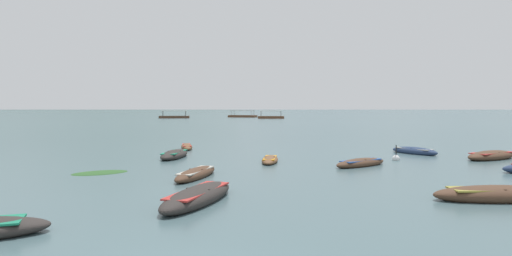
{
  "coord_description": "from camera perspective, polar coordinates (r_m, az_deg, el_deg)",
  "views": [
    {
      "loc": [
        2.12,
        -6.42,
        3.1
      ],
      "look_at": [
        -1.73,
        36.23,
        1.06
      ],
      "focal_mm": 29.11,
      "sensor_mm": 36.0,
      "label": 1
    }
  ],
  "objects": [
    {
      "name": "mountain_1",
      "position": [
        2323.13,
        -19.76,
        8.46
      ],
      "size": [
        2003.65,
        2003.65,
        483.41
      ],
      "primitive_type": "cone",
      "color": "#4C5B56",
      "rests_on": "ground"
    },
    {
      "name": "weed_patch_0",
      "position": [
        21.35,
        -20.65,
        -5.8
      ],
      "size": [
        2.93,
        2.64,
        0.14
      ],
      "primitive_type": "ellipsoid",
      "rotation": [
        0.0,
        0.0,
        0.6
      ],
      "color": "#2D5628",
      "rests_on": "ground"
    },
    {
      "name": "mountain_2",
      "position": [
        2042.98,
        9.9,
        7.71
      ],
      "size": [
        1285.31,
        1285.31,
        363.62
      ],
      "primitive_type": "cone",
      "color": "slate",
      "rests_on": "ground"
    },
    {
      "name": "rowboat_5",
      "position": [
        32.17,
        -9.5,
        -2.56
      ],
      "size": [
        1.8,
        3.51,
        0.49
      ],
      "color": "brown",
      "rests_on": "ground"
    },
    {
      "name": "rowboat_3",
      "position": [
        23.04,
        14.2,
        -4.68
      ],
      "size": [
        3.43,
        3.24,
        0.52
      ],
      "color": "#4C3323",
      "rests_on": "ground"
    },
    {
      "name": "mooring_buoy",
      "position": [
        26.13,
        18.68,
        -4.0
      ],
      "size": [
        0.45,
        0.45,
        1.05
      ],
      "color": "silver",
      "rests_on": "ground"
    },
    {
      "name": "rowboat_8",
      "position": [
        29.18,
        29.61,
        -3.33
      ],
      "size": [
        4.36,
        3.76,
        0.65
      ],
      "color": "#4C3323",
      "rests_on": "ground"
    },
    {
      "name": "ferry_2",
      "position": [
        132.32,
        -11.16,
        1.53
      ],
      "size": [
        9.8,
        5.31,
        2.54
      ],
      "color": "#4C3323",
      "rests_on": "ground"
    },
    {
      "name": "ferry_0",
      "position": [
        142.68,
        -1.86,
        1.66
      ],
      "size": [
        10.2,
        5.8,
        2.54
      ],
      "color": "brown",
      "rests_on": "ground"
    },
    {
      "name": "rowboat_13",
      "position": [
        13.95,
        -7.96,
        -9.28
      ],
      "size": [
        2.22,
        4.65,
        0.66
      ],
      "color": "#2D2826",
      "rests_on": "ground"
    },
    {
      "name": "ferry_1",
      "position": [
        125.46,
        2.07,
        1.51
      ],
      "size": [
        8.05,
        3.3,
        2.54
      ],
      "color": "brown",
      "rests_on": "ground"
    },
    {
      "name": "rowboat_1",
      "position": [
        16.3,
        30.3,
        -7.9
      ],
      "size": [
        4.51,
        1.71,
        0.64
      ],
      "color": "#4C3323",
      "rests_on": "ground"
    },
    {
      "name": "ground_plane",
      "position": [
        1506.43,
        5.08,
        2.6
      ],
      "size": [
        6000.0,
        6000.0,
        0.0
      ],
      "primitive_type": "plane",
      "color": "#476066"
    },
    {
      "name": "mountain_3",
      "position": [
        2569.23,
        25.54,
        7.09
      ],
      "size": [
        1438.6,
        1438.6,
        420.65
      ],
      "primitive_type": "cone",
      "color": "slate",
      "rests_on": "ground"
    },
    {
      "name": "rowboat_12",
      "position": [
        23.92,
        1.92,
        -4.39
      ],
      "size": [
        0.97,
        3.22,
        0.43
      ],
      "color": "brown",
      "rests_on": "ground"
    },
    {
      "name": "rowboat_7",
      "position": [
        26.58,
        -11.15,
        -3.61
      ],
      "size": [
        1.29,
        4.05,
        0.6
      ],
      "color": "#2D2826",
      "rests_on": "ground"
    },
    {
      "name": "rowboat_11",
      "position": [
        30.27,
        20.92,
        -2.98
      ],
      "size": [
        2.96,
        3.42,
        0.58
      ],
      "color": "navy",
      "rests_on": "ground"
    },
    {
      "name": "rowboat_9",
      "position": [
        18.86,
        -8.24,
        -6.25
      ],
      "size": [
        1.61,
        4.01,
        0.53
      ],
      "color": "#4C3323",
      "rests_on": "ground"
    }
  ]
}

